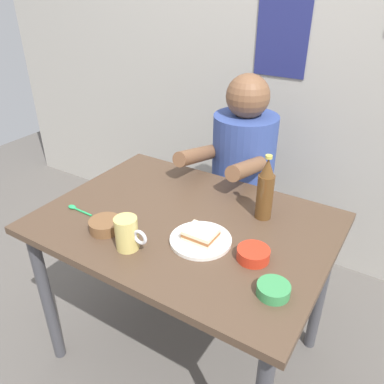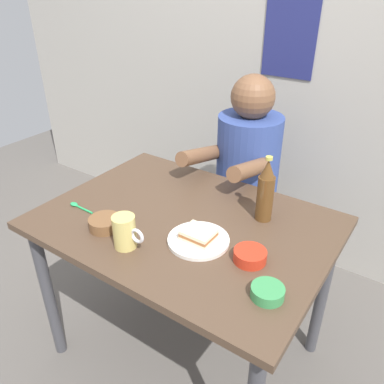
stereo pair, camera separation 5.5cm
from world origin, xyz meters
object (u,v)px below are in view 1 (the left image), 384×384
Objects in this scene: condiment_bowl_brown at (105,225)px; beer_mug at (127,234)px; stool at (239,222)px; dining_table at (185,240)px; beer_bottle at (265,190)px; person_seated at (243,155)px; plate_orange at (201,240)px; sandwich at (201,234)px.

beer_mug is at bearing -15.10° from condiment_bowl_brown.
stool is 0.95m from condiment_bowl_brown.
stool is (-0.05, 0.63, -0.30)m from dining_table.
beer_bottle is at bearing 36.36° from dining_table.
person_seated is 0.54m from beer_bottle.
plate_orange is 0.36m from condiment_bowl_brown.
condiment_bowl_brown is at bearing 164.90° from beer_mug.
plate_orange is (0.17, -0.72, 0.40)m from stool.
person_seated is 0.87m from beer_mug.
condiment_bowl_brown is (-0.16, -0.83, -0.00)m from person_seated.
sandwich is at bearing 40.12° from beer_mug.
person_seated reaches higher than condiment_bowl_brown.
condiment_bowl_brown is at bearing -100.80° from stool.
beer_bottle is (0.32, 0.43, 0.06)m from beer_mug.
plate_orange is 1.83× the size of condiment_bowl_brown.
stool is 2.05× the size of plate_orange.
plate_orange is 1.75× the size of beer_mug.
person_seated is 3.27× the size of plate_orange.
condiment_bowl_brown is (-0.21, -0.21, 0.12)m from dining_table.
dining_table is 0.70m from stool.
stool is 4.09× the size of sandwich.
sandwich is (0.00, 0.00, 0.02)m from plate_orange.
dining_table is at bearing 73.97° from beer_mug.
beer_mug reaches higher than dining_table.
dining_table is 0.32m from condiment_bowl_brown.
sandwich is at bearing -35.47° from dining_table.
sandwich reaches higher than stool.
sandwich is 0.92× the size of condiment_bowl_brown.
condiment_bowl_brown is at bearing -139.45° from beer_bottle.
stool is at bearing 79.20° from condiment_bowl_brown.
condiment_bowl_brown reaches higher than plate_orange.
beer_bottle reaches higher than plate_orange.
condiment_bowl_brown is at bearing -159.54° from plate_orange.
condiment_bowl_brown is (-0.33, -0.12, 0.02)m from plate_orange.
condiment_bowl_brown is (-0.46, -0.39, -0.10)m from beer_bottle.
sandwich reaches higher than condiment_bowl_brown.
sandwich is 0.31m from beer_bottle.
beer_mug is 0.48× the size of beer_bottle.
person_seated reaches higher than plate_orange.
person_seated is at bearing 94.83° from dining_table.
beer_bottle is (0.12, 0.27, 0.11)m from plate_orange.
beer_bottle is (0.30, -0.44, 0.09)m from person_seated.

